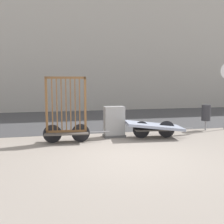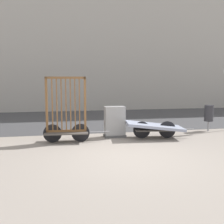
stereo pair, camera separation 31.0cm
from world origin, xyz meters
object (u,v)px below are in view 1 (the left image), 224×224
(bike_cart_with_mattress, at_px, (154,127))
(trash_bin, at_px, (206,113))
(utility_cabinet, at_px, (114,123))
(bike_cart_with_bedframe, at_px, (67,120))

(bike_cart_with_mattress, bearing_deg, trash_bin, 25.75)
(trash_bin, bearing_deg, bike_cart_with_mattress, -161.51)
(utility_cabinet, height_order, trash_bin, utility_cabinet)
(bike_cart_with_bedframe, xyz_separation_m, bike_cart_with_mattress, (3.00, 0.00, -0.32))
(bike_cart_with_bedframe, relative_size, utility_cabinet, 1.96)
(trash_bin, bearing_deg, utility_cabinet, -174.46)
(utility_cabinet, bearing_deg, bike_cart_with_mattress, -20.15)
(utility_cabinet, xyz_separation_m, trash_bin, (3.88, 0.38, 0.20))
(bike_cart_with_bedframe, height_order, utility_cabinet, bike_cart_with_bedframe)
(bike_cart_with_mattress, xyz_separation_m, trash_bin, (2.56, 0.86, 0.30))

